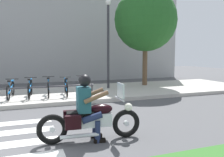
{
  "coord_description": "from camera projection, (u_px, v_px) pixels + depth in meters",
  "views": [
    {
      "loc": [
        0.92,
        -5.15,
        1.87
      ],
      "look_at": [
        3.39,
        1.52,
        1.12
      ],
      "focal_mm": 38.1,
      "sensor_mm": 36.0,
      "label": 1
    }
  ],
  "objects": [
    {
      "name": "motorcycle",
      "position": [
        91.0,
        120.0,
        5.07
      ],
      "size": [
        2.24,
        0.69,
        1.22
      ],
      "color": "black",
      "rests_on": "ground"
    },
    {
      "name": "rider",
      "position": [
        87.0,
        103.0,
        5.02
      ],
      "size": [
        0.66,
        0.57,
        1.44
      ],
      "color": "#1E4C59",
      "rests_on": "ground"
    },
    {
      "name": "street_lamp",
      "position": [
        108.0,
        37.0,
        11.54
      ],
      "size": [
        0.28,
        0.28,
        4.45
      ],
      "color": "#2D2D33",
      "rests_on": "ground"
    },
    {
      "name": "bicycle_3",
      "position": [
        30.0,
        88.0,
        9.35
      ],
      "size": [
        0.48,
        1.67,
        0.76
      ],
      "color": "black",
      "rests_on": "sidewalk"
    },
    {
      "name": "building_backdrop",
      "position": [
        6.0,
        14.0,
        14.64
      ],
      "size": [
        24.0,
        1.2,
        8.55
      ],
      "primitive_type": "cube",
      "color": "#9E9E9E",
      "rests_on": "ground"
    },
    {
      "name": "bicycle_6",
      "position": [
        83.0,
        86.0,
        10.08
      ],
      "size": [
        0.48,
        1.6,
        0.78
      ],
      "color": "black",
      "rests_on": "sidewalk"
    },
    {
      "name": "sidewalk",
      "position": [
        1.0,
        97.0,
        9.78
      ],
      "size": [
        24.0,
        4.4,
        0.15
      ],
      "primitive_type": "cube",
      "color": "#B7B2A8",
      "rests_on": "ground"
    },
    {
      "name": "bicycle_5",
      "position": [
        66.0,
        87.0,
        9.84
      ],
      "size": [
        0.48,
        1.69,
        0.73
      ],
      "color": "black",
      "rests_on": "sidewalk"
    },
    {
      "name": "tree_near_rack",
      "position": [
        146.0,
        20.0,
        12.59
      ],
      "size": [
        3.32,
        3.32,
        5.29
      ],
      "color": "brown",
      "rests_on": "ground"
    },
    {
      "name": "bicycle_2",
      "position": [
        11.0,
        90.0,
        9.11
      ],
      "size": [
        0.48,
        1.69,
        0.72
      ],
      "color": "black",
      "rests_on": "sidewalk"
    },
    {
      "name": "bicycle_4",
      "position": [
        49.0,
        87.0,
        9.59
      ],
      "size": [
        0.48,
        1.6,
        0.78
      ],
      "color": "black",
      "rests_on": "sidewalk"
    },
    {
      "name": "bike_rack",
      "position": [
        30.0,
        88.0,
        8.82
      ],
      "size": [
        4.84,
        0.07,
        0.49
      ],
      "color": "#333338",
      "rests_on": "sidewalk"
    }
  ]
}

